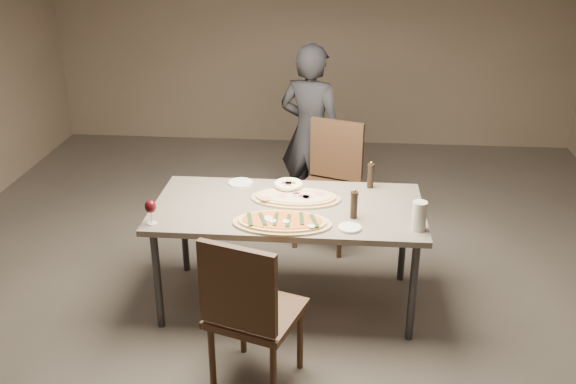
# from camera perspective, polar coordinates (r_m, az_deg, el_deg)

# --- Properties ---
(room) EXTENTS (7.00, 7.00, 7.00)m
(room) POSITION_cam_1_polar(r_m,az_deg,el_deg) (4.05, 0.00, 7.15)
(room) COLOR #5C554F
(room) RESTS_ON ground
(dining_table) EXTENTS (1.80, 0.90, 0.75)m
(dining_table) POSITION_cam_1_polar(r_m,az_deg,el_deg) (4.30, 0.00, -1.92)
(dining_table) COLOR #71685D
(dining_table) RESTS_ON ground
(zucchini_pizza) EXTENTS (0.63, 0.35, 0.05)m
(zucchini_pizza) POSITION_cam_1_polar(r_m,az_deg,el_deg) (4.02, -0.52, -2.68)
(zucchini_pizza) COLOR tan
(zucchini_pizza) RESTS_ON dining_table
(ham_pizza) EXTENTS (0.61, 0.34, 0.04)m
(ham_pizza) POSITION_cam_1_polar(r_m,az_deg,el_deg) (4.36, 0.69, -0.48)
(ham_pizza) COLOR tan
(ham_pizza) RESTS_ON dining_table
(bread_basket) EXTENTS (0.20, 0.20, 0.07)m
(bread_basket) POSITION_cam_1_polar(r_m,az_deg,el_deg) (4.48, 0.04, 0.54)
(bread_basket) COLOR #F8EEC9
(bread_basket) RESTS_ON dining_table
(oil_dish) EXTENTS (0.14, 0.14, 0.02)m
(oil_dish) POSITION_cam_1_polar(r_m,az_deg,el_deg) (3.98, 5.52, -3.19)
(oil_dish) COLOR white
(oil_dish) RESTS_ON dining_table
(pepper_mill_left) EXTENTS (0.05, 0.05, 0.20)m
(pepper_mill_left) POSITION_cam_1_polar(r_m,az_deg,el_deg) (4.56, 7.36, 1.48)
(pepper_mill_left) COLOR black
(pepper_mill_left) RESTS_ON dining_table
(pepper_mill_right) EXTENTS (0.05, 0.05, 0.20)m
(pepper_mill_right) POSITION_cam_1_polar(r_m,az_deg,el_deg) (4.09, 5.89, -1.11)
(pepper_mill_right) COLOR black
(pepper_mill_right) RESTS_ON dining_table
(carafe) EXTENTS (0.09, 0.09, 0.19)m
(carafe) POSITION_cam_1_polar(r_m,az_deg,el_deg) (4.00, 11.58, -2.09)
(carafe) COLOR silver
(carafe) RESTS_ON dining_table
(wine_glass) EXTENTS (0.07, 0.07, 0.16)m
(wine_glass) POSITION_cam_1_polar(r_m,az_deg,el_deg) (4.08, -12.12, -1.33)
(wine_glass) COLOR silver
(wine_glass) RESTS_ON dining_table
(side_plate) EXTENTS (0.18, 0.18, 0.01)m
(side_plate) POSITION_cam_1_polar(r_m,az_deg,el_deg) (4.64, -4.24, 0.83)
(side_plate) COLOR white
(side_plate) RESTS_ON dining_table
(chair_near) EXTENTS (0.59, 0.59, 0.99)m
(chair_near) POSITION_cam_1_polar(r_m,az_deg,el_deg) (3.59, -3.52, -10.20)
(chair_near) COLOR #422B1B
(chair_near) RESTS_ON ground
(chair_far) EXTENTS (0.61, 0.61, 1.00)m
(chair_far) POSITION_cam_1_polar(r_m,az_deg,el_deg) (5.26, 3.83, 1.41)
(chair_far) COLOR #422B1B
(chair_far) RESTS_ON ground
(diner) EXTENTS (0.67, 0.56, 1.57)m
(diner) POSITION_cam_1_polar(r_m,az_deg,el_deg) (5.57, 2.03, 5.16)
(diner) COLOR black
(diner) RESTS_ON ground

